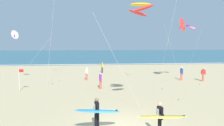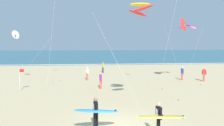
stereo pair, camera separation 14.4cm
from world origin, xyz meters
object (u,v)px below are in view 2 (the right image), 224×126
object	(u,v)px
kite_delta_ivory_high	(16,35)
bystander_red_top	(204,74)
surfer_trailing	(96,111)
kite_delta_scarlet_mid	(184,24)
kite_arc_violet_low	(188,27)
lifeguard_flag	(20,77)
kite_arc_golden_near	(140,9)
bystander_yellow_top	(103,67)
bystander_purple_top	(101,81)
bystander_white_top	(87,73)
surfer_lead	(160,117)
bystander_blue_top	(182,73)

from	to	relation	value
kite_delta_ivory_high	bystander_red_top	xyz separation A→B (m)	(21.03, -1.66, -4.45)
surfer_trailing	kite_delta_scarlet_mid	world-z (taller)	kite_delta_scarlet_mid
kite_arc_violet_low	lifeguard_flag	size ratio (longest dim) A/B	3.08
kite_arc_golden_near	kite_delta_ivory_high	distance (m)	15.81
kite_arc_golden_near	lifeguard_flag	world-z (taller)	kite_arc_golden_near
kite_delta_scarlet_mid	bystander_yellow_top	xyz separation A→B (m)	(-8.61, 7.47, -5.57)
surfer_trailing	bystander_purple_top	world-z (taller)	surfer_trailing
kite_arc_violet_low	bystander_red_top	xyz separation A→B (m)	(1.75, -0.82, -5.36)
surfer_trailing	kite_delta_ivory_high	xyz separation A→B (m)	(-8.69, 14.16, 4.22)
kite_delta_scarlet_mid	bystander_white_top	size ratio (longest dim) A/B	4.49
kite_delta_ivory_high	lifeguard_flag	world-z (taller)	kite_delta_ivory_high
surfer_lead	kite_delta_scarlet_mid	world-z (taller)	kite_delta_scarlet_mid
kite_delta_ivory_high	bystander_red_top	world-z (taller)	kite_delta_ivory_high
bystander_white_top	bystander_yellow_top	bearing A→B (deg)	70.07
surfer_lead	bystander_yellow_top	bearing A→B (deg)	95.01
bystander_blue_top	kite_delta_scarlet_mid	bearing A→B (deg)	-113.43
kite_arc_golden_near	kite_arc_violet_low	distance (m)	12.40
surfer_lead	kite_delta_ivory_high	size ratio (longest dim) A/B	0.44
kite_arc_golden_near	bystander_yellow_top	size ratio (longest dim) A/B	4.46
surfer_trailing	kite_arc_golden_near	distance (m)	7.31
kite_arc_violet_low	bystander_white_top	world-z (taller)	kite_arc_violet_low
surfer_trailing	bystander_white_top	distance (m)	14.28
kite_arc_golden_near	bystander_red_top	size ratio (longest dim) A/B	4.46
bystander_red_top	kite_arc_golden_near	bearing A→B (deg)	-136.38
surfer_lead	bystander_blue_top	bearing A→B (deg)	63.70
kite_delta_ivory_high	kite_arc_violet_low	world-z (taller)	kite_arc_violet_low
kite_arc_violet_low	bystander_yellow_top	distance (m)	12.72
kite_delta_ivory_high	bystander_purple_top	size ratio (longest dim) A/B	3.64
bystander_blue_top	bystander_purple_top	world-z (taller)	same
lifeguard_flag	bystander_purple_top	bearing A→B (deg)	1.93
kite_delta_scarlet_mid	kite_delta_ivory_high	xyz separation A→B (m)	(-18.46, 1.66, -1.12)
bystander_white_top	kite_delta_scarlet_mid	bearing A→B (deg)	-9.26
kite_delta_ivory_high	bystander_red_top	bearing A→B (deg)	-4.51
bystander_red_top	bystander_purple_top	world-z (taller)	same
bystander_blue_top	bystander_yellow_top	xyz separation A→B (m)	(-9.01, 6.54, 0.00)
kite_delta_scarlet_mid	kite_delta_ivory_high	bearing A→B (deg)	174.87
kite_arc_violet_low	bystander_purple_top	xyz separation A→B (m)	(-10.05, -3.67, -5.36)
surfer_trailing	bystander_white_top	world-z (taller)	surfer_trailing
bystander_blue_top	bystander_purple_top	xyz separation A→B (m)	(-9.64, -3.78, 0.00)
surfer_trailing	kite_delta_scarlet_mid	xyz separation A→B (m)	(9.77, 12.51, 5.34)
surfer_lead	kite_arc_violet_low	world-z (taller)	kite_arc_violet_low
kite_arc_golden_near	bystander_red_top	xyz separation A→B (m)	(9.38, 8.94, -5.90)
kite_delta_ivory_high	bystander_blue_top	world-z (taller)	kite_delta_ivory_high
bystander_red_top	bystander_purple_top	distance (m)	12.15
kite_delta_ivory_high	bystander_purple_top	world-z (taller)	kite_delta_ivory_high
surfer_trailing	bystander_blue_top	size ratio (longest dim) A/B	1.48
surfer_trailing	bystander_purple_top	size ratio (longest dim) A/B	1.48
kite_arc_golden_near	kite_arc_violet_low	size ratio (longest dim) A/B	1.10
surfer_lead	bystander_blue_top	world-z (taller)	surfer_lead
surfer_trailing	bystander_red_top	size ratio (longest dim) A/B	1.48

